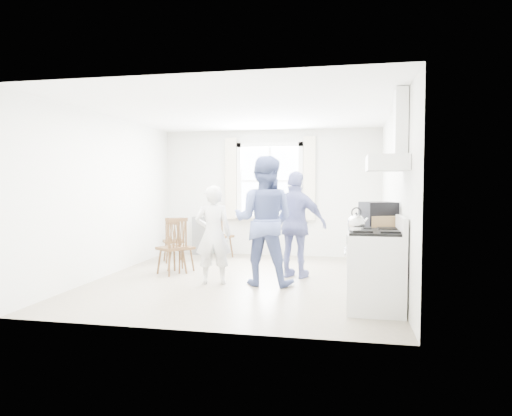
{
  "coord_description": "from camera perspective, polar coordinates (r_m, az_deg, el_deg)",
  "views": [
    {
      "loc": [
        1.57,
        -6.86,
        1.51
      ],
      "look_at": [
        0.16,
        0.2,
        1.11
      ],
      "focal_mm": 32.0,
      "sensor_mm": 36.0,
      "label": 1
    }
  ],
  "objects": [
    {
      "name": "potted_plant",
      "position": [
        9.3,
        4.5,
        -0.0
      ],
      "size": [
        0.19,
        0.19,
        0.3
      ],
      "primitive_type": "imported",
      "rotation": [
        0.0,
        0.0,
        0.2
      ],
      "color": "#367B40",
      "rests_on": "window_assembly"
    },
    {
      "name": "range_hood",
      "position": [
        5.55,
        16.56,
        7.05
      ],
      "size": [
        0.45,
        0.76,
        0.94
      ],
      "color": "white",
      "rests_on": "room_shell"
    },
    {
      "name": "cardboard_box",
      "position": [
        6.06,
        15.56,
        -1.84
      ],
      "size": [
        0.3,
        0.22,
        0.19
      ],
      "primitive_type": "cube",
      "rotation": [
        0.0,
        0.0,
        0.04
      ],
      "color": "olive",
      "rests_on": "low_cabinet"
    },
    {
      "name": "person_left",
      "position": [
        6.83,
        -5.38,
        -3.35
      ],
      "size": [
        0.64,
        0.64,
        1.47
      ],
      "primitive_type": "imported",
      "rotation": [
        0.0,
        0.0,
        3.37
      ],
      "color": "silver",
      "rests_on": "ground"
    },
    {
      "name": "windsor_chair_d",
      "position": [
        9.13,
        -4.85,
        -2.7
      ],
      "size": [
        0.53,
        0.52,
        0.95
      ],
      "color": "#432B15",
      "rests_on": "ground"
    },
    {
      "name": "shelf_unit",
      "position": [
        9.72,
        -6.6,
        -3.41
      ],
      "size": [
        0.4,
        0.3,
        0.8
      ],
      "primitive_type": "cube",
      "color": "slate",
      "rests_on": "ground"
    },
    {
      "name": "kettle",
      "position": [
        5.38,
        12.42,
        -1.89
      ],
      "size": [
        0.2,
        0.2,
        0.28
      ],
      "color": "silver",
      "rests_on": "gas_stove"
    },
    {
      "name": "room_shell",
      "position": [
        7.04,
        -1.61,
        1.45
      ],
      "size": [
        4.62,
        5.12,
        2.64
      ],
      "color": "gray",
      "rests_on": "ground"
    },
    {
      "name": "gas_stove",
      "position": [
        5.62,
        14.68,
        -7.48
      ],
      "size": [
        0.68,
        0.76,
        1.12
      ],
      "color": "silver",
      "rests_on": "ground"
    },
    {
      "name": "windsor_chair_b",
      "position": [
        7.85,
        -9.94,
        -4.04
      ],
      "size": [
        0.5,
        0.5,
        0.87
      ],
      "color": "#432B15",
      "rests_on": "ground"
    },
    {
      "name": "windsor_chair_a",
      "position": [
        8.77,
        -10.19,
        -3.32
      ],
      "size": [
        0.49,
        0.49,
        0.87
      ],
      "color": "#432B15",
      "rests_on": "ground"
    },
    {
      "name": "person_mid",
      "position": [
        6.74,
        1.0,
        -1.6
      ],
      "size": [
        0.99,
        0.99,
        1.9
      ],
      "primitive_type": "imported",
      "rotation": [
        0.0,
        0.0,
        3.07
      ],
      "color": "#4E5C90",
      "rests_on": "ground"
    },
    {
      "name": "window_assembly",
      "position": [
        9.44,
        1.7,
        2.87
      ],
      "size": [
        1.88,
        0.24,
        1.7
      ],
      "color": "white",
      "rests_on": "room_shell"
    },
    {
      "name": "windsor_chair_c",
      "position": [
        7.6,
        -10.05,
        -3.95
      ],
      "size": [
        0.54,
        0.54,
        0.95
      ],
      "color": "#432B15",
      "rests_on": "ground"
    },
    {
      "name": "stereo_stack",
      "position": [
        6.18,
        15.04,
        -0.94
      ],
      "size": [
        0.51,
        0.49,
        0.36
      ],
      "color": "black",
      "rests_on": "low_cabinet"
    },
    {
      "name": "low_cabinet",
      "position": [
        6.32,
        14.93,
        -6.62
      ],
      "size": [
        0.5,
        0.55,
        0.9
      ],
      "primitive_type": "cube",
      "color": "white",
      "rests_on": "ground"
    },
    {
      "name": "person_right",
      "position": [
        7.27,
        5.04,
        -2.08
      ],
      "size": [
        1.23,
        1.23,
        1.7
      ],
      "primitive_type": "imported",
      "rotation": [
        0.0,
        0.0,
        2.87
      ],
      "color": "navy",
      "rests_on": "ground"
    }
  ]
}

